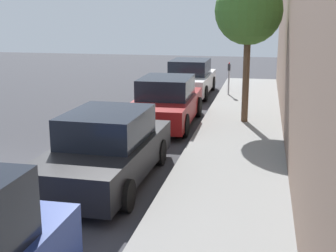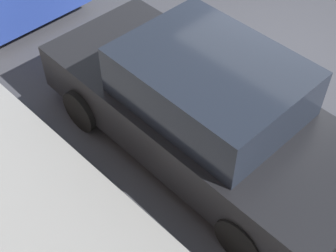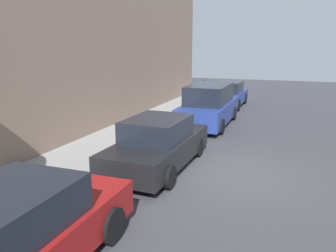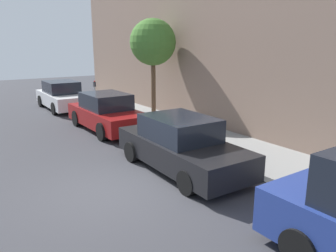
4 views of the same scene
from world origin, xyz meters
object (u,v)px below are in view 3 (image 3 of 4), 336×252
at_px(parked_minivan_second, 209,106).
at_px(parked_sedan_third, 158,144).
at_px(parked_sedan_fourth, 13,239).
at_px(parking_meter_near, 203,88).
at_px(parked_sedan_nearest, 228,95).

bearing_deg(parked_minivan_second, parked_sedan_third, 89.33).
relative_size(parked_sedan_fourth, parking_meter_near, 3.11).
bearing_deg(parked_sedan_fourth, parked_sedan_third, -91.54).
distance_m(parked_minivan_second, parking_meter_near, 6.04).
xyz_separation_m(parked_sedan_nearest, parked_sedan_third, (-0.06, 11.40, 0.00)).
distance_m(parked_sedan_nearest, parking_meter_near, 1.77).
xyz_separation_m(parked_sedan_nearest, parked_sedan_fourth, (0.09, 16.82, 0.00)).
xyz_separation_m(parked_minivan_second, parked_sedan_fourth, (0.22, 11.45, -0.20)).
bearing_deg(parked_sedan_third, parked_minivan_second, -90.67).
distance_m(parked_sedan_nearest, parked_sedan_third, 11.40).
bearing_deg(parked_minivan_second, parked_sedan_fourth, 88.92).
bearing_deg(parked_sedan_nearest, parked_sedan_third, 90.29).
relative_size(parked_sedan_nearest, parking_meter_near, 3.12).
bearing_deg(parked_sedan_nearest, parked_sedan_fourth, 89.70).
height_order(parked_minivan_second, parked_sedan_third, parked_minivan_second).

